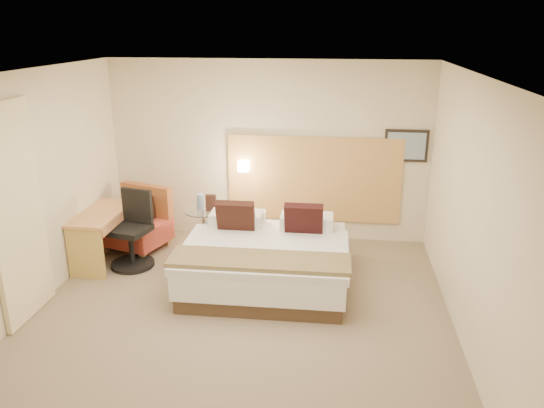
# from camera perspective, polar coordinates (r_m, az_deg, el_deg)

# --- Properties ---
(floor) EXTENTS (4.80, 5.00, 0.02)m
(floor) POSITION_cam_1_polar(r_m,az_deg,el_deg) (6.20, -3.60, -12.04)
(floor) COLOR #7E6C55
(floor) RESTS_ON ground
(ceiling) EXTENTS (4.80, 5.00, 0.02)m
(ceiling) POSITION_cam_1_polar(r_m,az_deg,el_deg) (5.34, -4.21, 13.89)
(ceiling) COLOR white
(ceiling) RESTS_ON floor
(wall_back) EXTENTS (4.80, 0.02, 2.70)m
(wall_back) POSITION_cam_1_polar(r_m,az_deg,el_deg) (8.01, -0.43, 5.69)
(wall_back) COLOR beige
(wall_back) RESTS_ON floor
(wall_front) EXTENTS (4.80, 0.02, 2.70)m
(wall_front) POSITION_cam_1_polar(r_m,az_deg,el_deg) (3.42, -12.17, -13.58)
(wall_front) COLOR beige
(wall_front) RESTS_ON floor
(wall_left) EXTENTS (0.02, 5.00, 2.70)m
(wall_left) POSITION_cam_1_polar(r_m,az_deg,el_deg) (6.52, -25.15, 0.83)
(wall_left) COLOR beige
(wall_left) RESTS_ON floor
(wall_right) EXTENTS (0.02, 5.00, 2.70)m
(wall_right) POSITION_cam_1_polar(r_m,az_deg,el_deg) (5.69, 20.70, -1.05)
(wall_right) COLOR beige
(wall_right) RESTS_ON floor
(headboard_panel) EXTENTS (2.60, 0.04, 1.30)m
(headboard_panel) POSITION_cam_1_polar(r_m,az_deg,el_deg) (8.01, 4.51, 2.67)
(headboard_panel) COLOR tan
(headboard_panel) RESTS_ON wall_back
(art_frame) EXTENTS (0.62, 0.03, 0.47)m
(art_frame) POSITION_cam_1_polar(r_m,az_deg,el_deg) (7.94, 14.23, 6.10)
(art_frame) COLOR black
(art_frame) RESTS_ON wall_back
(art_canvas) EXTENTS (0.54, 0.01, 0.39)m
(art_canvas) POSITION_cam_1_polar(r_m,az_deg,el_deg) (7.92, 14.25, 6.07)
(art_canvas) COLOR #7890A5
(art_canvas) RESTS_ON wall_back
(lamp_arm) EXTENTS (0.02, 0.12, 0.02)m
(lamp_arm) POSITION_cam_1_polar(r_m,az_deg,el_deg) (8.02, -3.00, 4.22)
(lamp_arm) COLOR silver
(lamp_arm) RESTS_ON wall_back
(lamp_shade) EXTENTS (0.15, 0.15, 0.15)m
(lamp_shade) POSITION_cam_1_polar(r_m,az_deg,el_deg) (7.97, -3.07, 4.11)
(lamp_shade) COLOR #FFEDC6
(lamp_shade) RESTS_ON wall_back
(curtain) EXTENTS (0.06, 0.90, 2.42)m
(curtain) POSITION_cam_1_polar(r_m,az_deg,el_deg) (6.33, -25.77, -1.00)
(curtain) COLOR beige
(curtain) RESTS_ON wall_left
(bottle_a) EXTENTS (0.07, 0.07, 0.22)m
(bottle_a) POSITION_cam_1_polar(r_m,az_deg,el_deg) (7.71, -7.85, 0.21)
(bottle_a) COLOR #7894B9
(bottle_a) RESTS_ON side_table
(bottle_b) EXTENTS (0.07, 0.07, 0.22)m
(bottle_b) POSITION_cam_1_polar(r_m,az_deg,el_deg) (7.76, -7.59, 0.35)
(bottle_b) COLOR #9CB3F2
(bottle_b) RESTS_ON side_table
(menu_folder) EXTENTS (0.15, 0.06, 0.25)m
(menu_folder) POSITION_cam_1_polar(r_m,az_deg,el_deg) (7.61, -6.57, 0.12)
(menu_folder) COLOR #361D16
(menu_folder) RESTS_ON side_table
(bed) EXTENTS (2.09, 2.01, 1.00)m
(bed) POSITION_cam_1_polar(r_m,az_deg,el_deg) (6.82, -0.55, -5.80)
(bed) COLOR #443122
(bed) RESTS_ON floor
(lounge_chair) EXTENTS (1.04, 0.97, 0.90)m
(lounge_chair) POSITION_cam_1_polar(r_m,az_deg,el_deg) (8.09, -14.19, -2.10)
(lounge_chair) COLOR #A3684C
(lounge_chair) RESTS_ON floor
(side_table) EXTENTS (0.58, 0.58, 0.62)m
(side_table) POSITION_cam_1_polar(r_m,az_deg,el_deg) (7.79, -7.33, -2.57)
(side_table) COLOR silver
(side_table) RESTS_ON floor
(desk) EXTENTS (0.54, 1.18, 0.73)m
(desk) POSITION_cam_1_polar(r_m,az_deg,el_deg) (7.64, -17.67, -1.91)
(desk) COLOR tan
(desk) RESTS_ON floor
(desk_chair) EXTENTS (0.70, 0.70, 1.04)m
(desk_chair) POSITION_cam_1_polar(r_m,az_deg,el_deg) (7.47, -14.74, -3.33)
(desk_chair) COLOR black
(desk_chair) RESTS_ON floor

